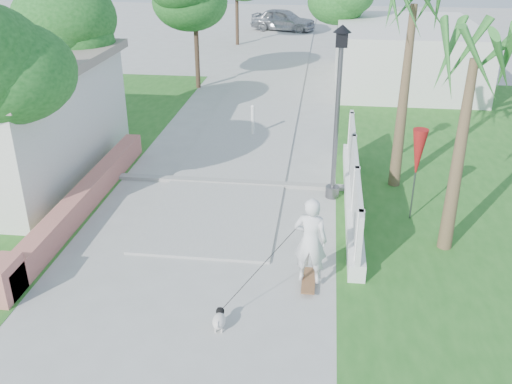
# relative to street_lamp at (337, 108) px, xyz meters

# --- Properties ---
(ground) EXTENTS (90.00, 90.00, 0.00)m
(ground) POSITION_rel_street_lamp_xyz_m (-2.90, -5.50, -2.43)
(ground) COLOR #B7B7B2
(ground) RESTS_ON ground
(path_strip) EXTENTS (3.20, 36.00, 0.06)m
(path_strip) POSITION_rel_street_lamp_xyz_m (-2.90, 14.50, -2.40)
(path_strip) COLOR #B7B7B2
(path_strip) RESTS_ON ground
(curb) EXTENTS (6.50, 0.25, 0.10)m
(curb) POSITION_rel_street_lamp_xyz_m (-2.90, 0.50, -2.38)
(curb) COLOR #999993
(curb) RESTS_ON ground
(grass_left) EXTENTS (8.00, 20.00, 0.01)m
(grass_left) POSITION_rel_street_lamp_xyz_m (-9.90, 2.50, -2.42)
(grass_left) COLOR #266520
(grass_left) RESTS_ON ground
(grass_right) EXTENTS (8.00, 20.00, 0.01)m
(grass_right) POSITION_rel_street_lamp_xyz_m (4.10, 2.50, -2.42)
(grass_right) COLOR #266520
(grass_right) RESTS_ON ground
(pink_wall) EXTENTS (0.45, 8.20, 0.80)m
(pink_wall) POSITION_rel_street_lamp_xyz_m (-6.20, -1.95, -2.11)
(pink_wall) COLOR #C37463
(pink_wall) RESTS_ON ground
(lattice_fence) EXTENTS (0.35, 7.00, 1.50)m
(lattice_fence) POSITION_rel_street_lamp_xyz_m (0.50, -0.50, -1.88)
(lattice_fence) COLOR white
(lattice_fence) RESTS_ON ground
(building_right) EXTENTS (6.00, 8.00, 2.60)m
(building_right) POSITION_rel_street_lamp_xyz_m (3.10, 12.50, -1.13)
(building_right) COLOR silver
(building_right) RESTS_ON ground
(street_lamp) EXTENTS (0.44, 0.44, 4.44)m
(street_lamp) POSITION_rel_street_lamp_xyz_m (0.00, 0.00, 0.00)
(street_lamp) COLOR #59595E
(street_lamp) RESTS_ON ground
(bollard) EXTENTS (0.14, 0.14, 1.09)m
(bollard) POSITION_rel_street_lamp_xyz_m (-2.70, 4.50, -1.84)
(bollard) COLOR white
(bollard) RESTS_ON ground
(patio_umbrella) EXTENTS (0.36, 0.36, 2.30)m
(patio_umbrella) POSITION_rel_street_lamp_xyz_m (1.90, -1.00, -0.74)
(patio_umbrella) COLOR #59595E
(patio_umbrella) RESTS_ON ground
(tree_left_mid) EXTENTS (3.20, 3.20, 4.85)m
(tree_left_mid) POSITION_rel_street_lamp_xyz_m (-8.38, 2.98, 1.07)
(tree_left_mid) COLOR #4C3826
(tree_left_mid) RESTS_ON ground
(palm_far) EXTENTS (1.80, 1.80, 5.30)m
(palm_far) POSITION_rel_street_lamp_xyz_m (1.70, 1.00, 2.06)
(palm_far) COLOR brown
(palm_far) RESTS_ON ground
(palm_near) EXTENTS (1.80, 1.80, 4.70)m
(palm_near) POSITION_rel_street_lamp_xyz_m (2.50, -2.30, 1.53)
(palm_near) COLOR brown
(palm_near) RESTS_ON ground
(skateboarder) EXTENTS (1.87, 1.89, 1.91)m
(skateboarder) POSITION_rel_street_lamp_xyz_m (-1.15, -4.68, -1.61)
(skateboarder) COLOR brown
(skateboarder) RESTS_ON ground
(dog) EXTENTS (0.25, 0.52, 0.35)m
(dog) POSITION_rel_street_lamp_xyz_m (-1.98, -5.71, -2.23)
(dog) COLOR silver
(dog) RESTS_ON ground
(parked_car) EXTENTS (4.61, 2.86, 1.46)m
(parked_car) POSITION_rel_street_lamp_xyz_m (-3.37, 25.67, -1.69)
(parked_car) COLOR #A9ACB1
(parked_car) RESTS_ON ground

